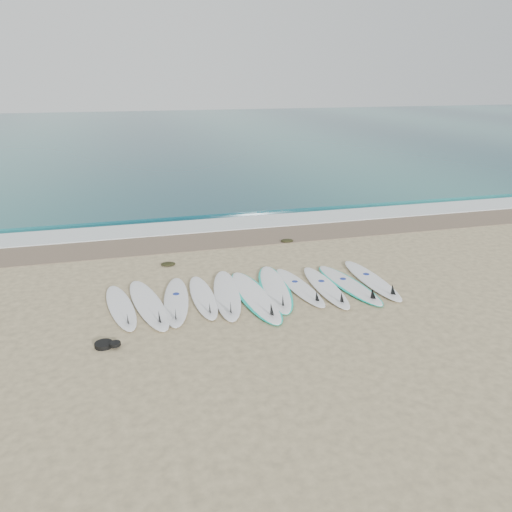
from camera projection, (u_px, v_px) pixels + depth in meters
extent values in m
plane|color=tan|center=(253.00, 295.00, 11.00)|extent=(120.00, 120.00, 0.00)
cube|color=#18545B|center=(152.00, 134.00, 40.48)|extent=(120.00, 55.00, 0.03)
cube|color=brown|center=(218.00, 239.00, 14.72)|extent=(120.00, 1.80, 0.01)
cube|color=silver|center=(210.00, 225.00, 15.98)|extent=(120.00, 1.40, 0.04)
cube|color=#18545B|center=(202.00, 213.00, 17.33)|extent=(120.00, 1.00, 0.10)
ellipsoid|color=white|center=(121.00, 307.00, 10.36)|extent=(0.84, 2.41, 0.08)
cone|color=black|center=(128.00, 318.00, 9.57)|extent=(0.24, 0.28, 0.25)
ellipsoid|color=white|center=(148.00, 304.00, 10.48)|extent=(1.00, 2.75, 0.09)
cone|color=black|center=(159.00, 316.00, 9.58)|extent=(0.27, 0.32, 0.29)
ellipsoid|color=white|center=(176.00, 300.00, 10.63)|extent=(0.81, 2.57, 0.08)
cone|color=black|center=(176.00, 313.00, 9.73)|extent=(0.24, 0.29, 0.27)
cylinder|color=navy|center=(176.00, 294.00, 10.85)|extent=(0.16, 0.16, 0.01)
ellipsoid|color=white|center=(203.00, 296.00, 10.83)|extent=(0.49, 2.35, 0.08)
cone|color=black|center=(210.00, 307.00, 10.00)|extent=(0.20, 0.25, 0.25)
ellipsoid|color=white|center=(227.00, 294.00, 10.95)|extent=(0.90, 2.76, 0.09)
cone|color=black|center=(231.00, 307.00, 9.97)|extent=(0.26, 0.32, 0.29)
ellipsoid|color=white|center=(255.00, 296.00, 10.85)|extent=(0.77, 2.89, 0.09)
ellipsoid|color=#0DC9AB|center=(255.00, 296.00, 10.85)|extent=(0.87, 2.91, 0.07)
cone|color=black|center=(271.00, 309.00, 9.86)|extent=(0.26, 0.32, 0.30)
ellipsoid|color=white|center=(275.00, 288.00, 11.26)|extent=(0.91, 2.75, 0.09)
ellipsoid|color=#0DC9AB|center=(275.00, 288.00, 11.26)|extent=(1.00, 2.78, 0.06)
cone|color=black|center=(283.00, 300.00, 10.28)|extent=(0.26, 0.31, 0.29)
ellipsoid|color=white|center=(299.00, 287.00, 11.32)|extent=(0.73, 2.40, 0.08)
cone|color=black|center=(317.00, 296.00, 10.51)|extent=(0.22, 0.27, 0.25)
cylinder|color=navy|center=(295.00, 281.00, 11.51)|extent=(0.15, 0.15, 0.01)
ellipsoid|color=white|center=(325.00, 287.00, 11.32)|extent=(0.54, 2.49, 0.08)
cone|color=black|center=(342.00, 297.00, 10.45)|extent=(0.21, 0.27, 0.26)
cylinder|color=navy|center=(321.00, 281.00, 11.53)|extent=(0.14, 0.14, 0.01)
ellipsoid|color=silver|center=(349.00, 284.00, 11.45)|extent=(0.86, 2.56, 0.08)
ellipsoid|color=#0DC9AB|center=(349.00, 284.00, 11.45)|extent=(0.95, 2.59, 0.06)
cone|color=black|center=(373.00, 294.00, 10.60)|extent=(0.25, 0.29, 0.27)
cylinder|color=navy|center=(343.00, 279.00, 11.65)|extent=(0.16, 0.16, 0.01)
ellipsoid|color=white|center=(371.00, 280.00, 11.70)|extent=(0.58, 2.59, 0.08)
cone|color=black|center=(393.00, 289.00, 10.80)|extent=(0.22, 0.28, 0.28)
cylinder|color=navy|center=(366.00, 274.00, 11.91)|extent=(0.15, 0.15, 0.01)
ellipsoid|color=black|center=(168.00, 264.00, 12.69)|extent=(0.37, 0.29, 0.07)
ellipsoid|color=black|center=(287.00, 241.00, 14.47)|extent=(0.37, 0.29, 0.07)
cylinder|color=black|center=(104.00, 345.00, 8.90)|extent=(0.32, 0.32, 0.08)
cylinder|color=black|center=(115.00, 344.00, 8.84)|extent=(0.20, 0.20, 0.06)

